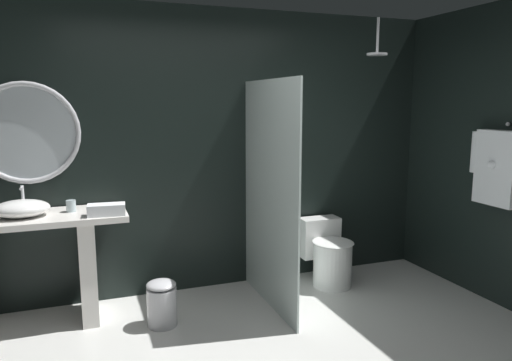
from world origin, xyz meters
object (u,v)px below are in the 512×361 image
Objects in this scene: rain_shower_head at (377,50)px; hanging_bathrobe at (498,165)px; folded_hand_towel at (106,210)px; toilet at (328,254)px; vessel_sink at (21,208)px; waste_bin at (162,303)px; round_wall_mirror at (27,133)px; tumbler_cup at (71,206)px.

rain_shower_head is 0.47× the size of hanging_bathrobe.
toilet is at bearing 4.51° from folded_hand_towel.
vessel_sink is 0.59× the size of hanging_bathrobe.
rain_shower_head is 1.43m from hanging_bathrobe.
toilet is 2.15× the size of folded_hand_towel.
toilet reaches higher than waste_bin.
folded_hand_towel is (-3.11, 0.79, -0.31)m from hanging_bathrobe.
rain_shower_head is at bearing 133.91° from hanging_bathrobe.
round_wall_mirror is 2.90m from toilet.
waste_bin is (0.63, -0.42, -0.75)m from tumbler_cup.
tumbler_cup is at bearing -35.78° from round_wall_mirror.
rain_shower_head reaches higher than folded_hand_towel.
vessel_sink reaches higher than tumbler_cup.
hanging_bathrobe reaches higher than waste_bin.
tumbler_cup is at bearing 138.66° from folded_hand_towel.
rain_shower_head is (2.95, -0.48, 0.70)m from round_wall_mirror.
rain_shower_head is 0.88× the size of waste_bin.
waste_bin is (-2.02, -0.16, -2.03)m from rain_shower_head.
waste_bin is at bearing -20.36° from vessel_sink.
hanging_bathrobe is 1.86× the size of waste_bin.
folded_hand_towel is at bearing -175.49° from toilet.
round_wall_mirror reaches higher than waste_bin.
hanging_bathrobe is 3.23m from folded_hand_towel.
vessel_sink is at bearing 176.03° from rain_shower_head.
round_wall_mirror is 1.35× the size of toilet.
folded_hand_towel is at bearing -15.67° from vessel_sink.
rain_shower_head reaches higher than round_wall_mirror.
rain_shower_head is 2.86m from waste_bin.
folded_hand_towel reaches higher than waste_bin.
rain_shower_head is 2.71m from folded_hand_towel.
rain_shower_head is at bearing -9.27° from round_wall_mirror.
rain_shower_head is at bearing -5.70° from tumbler_cup.
hanging_bathrobe is at bearing -16.79° from tumbler_cup.
hanging_bathrobe is 1.14× the size of toilet.
round_wall_mirror is at bearing 79.21° from vessel_sink.
rain_shower_head is 1.16× the size of folded_hand_towel.
toilet is (2.61, -0.28, -1.22)m from round_wall_mirror.
rain_shower_head reaches higher than tumbler_cup.
vessel_sink is 3.26m from rain_shower_head.
rain_shower_head is (3.00, -0.21, 1.26)m from vessel_sink.
round_wall_mirror reaches higher than folded_hand_towel.
toilet is 2.16m from folded_hand_towel.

